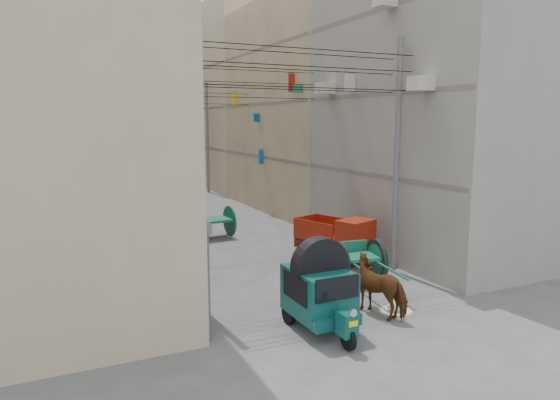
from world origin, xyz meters
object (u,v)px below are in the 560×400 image
mini_truck (341,240)px  distant_car_grey (171,176)px  distant_car_white (174,209)px  auto_rickshaw (320,288)px  feed_sack (396,306)px  distant_car_green (142,180)px  tonga_cart (358,261)px  horse (382,286)px  second_cart (214,222)px

mini_truck → distant_car_grey: mini_truck is taller
distant_car_grey → distant_car_white: bearing=-90.1°
auto_rickshaw → distant_car_white: auto_rickshaw is taller
feed_sack → distant_car_green: bearing=93.2°
tonga_cart → mini_truck: bearing=79.5°
distant_car_grey → tonga_cart: bearing=-78.9°
horse → distant_car_white: 15.36m
distant_car_grey → second_cart: bearing=-85.5°
distant_car_grey → distant_car_green: (-2.61, -1.18, -0.05)m
tonga_cart → distant_car_white: 13.09m
feed_sack → horse: 0.79m
tonga_cart → distant_car_green: size_ratio=0.88×
second_cart → horse: size_ratio=0.93×
second_cart → feed_sack: (1.88, -10.65, -0.61)m
second_cart → distant_car_green: size_ratio=0.46×
auto_rickshaw → tonga_cart: bearing=41.6°
distant_car_white → distant_car_green: size_ratio=0.99×
second_cart → horse: (1.42, -10.60, 0.03)m
auto_rickshaw → feed_sack: size_ratio=4.83×
auto_rickshaw → distant_car_white: 15.42m
second_cart → tonga_cart: bearing=-79.0°
auto_rickshaw → feed_sack: auto_rickshaw is taller
auto_rickshaw → mini_truck: (3.81, 5.14, -0.27)m
distant_car_white → distant_car_green: distant_car_white is taller
auto_rickshaw → second_cart: (0.66, 10.80, -0.32)m
tonga_cart → feed_sack: size_ratio=6.09×
mini_truck → horse: 5.24m
feed_sack → distant_car_grey: size_ratio=0.15×
auto_rickshaw → distant_car_white: (-0.09, 15.41, -0.44)m
tonga_cart → mini_truck: 2.61m
mini_truck → distant_car_green: 25.67m
feed_sack → horse: size_ratio=0.29×
tonga_cart → distant_car_white: tonga_cart is taller
distant_car_green → feed_sack: bearing=101.9°
distant_car_white → distant_car_green: (0.91, 15.22, -0.09)m
second_cart → distant_car_grey: (2.77, 21.01, -0.16)m
auto_rickshaw → feed_sack: (2.54, 0.15, -0.94)m
mini_truck → horse: size_ratio=1.77×
auto_rickshaw → tonga_cart: 4.01m
mini_truck → horse: bearing=-128.7°
mini_truck → horse: (-1.74, -4.94, -0.03)m
auto_rickshaw → distant_car_grey: bearing=83.3°
distant_car_white → second_cart: bearing=91.2°
second_cart → distant_car_green: 19.83m
tonga_cart → mini_truck: size_ratio=1.00×
tonga_cart → distant_car_grey: 29.14m
horse → distant_car_grey: bearing=-111.3°
tonga_cart → horse: (-0.89, -2.48, 0.04)m
mini_truck → second_cart: mini_truck is taller
horse → auto_rickshaw: bearing=-13.2°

